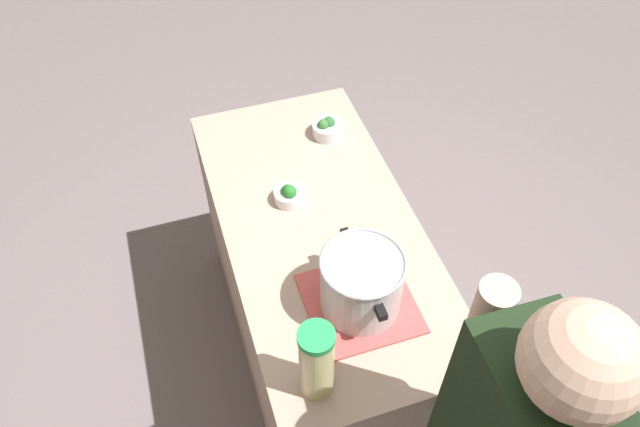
{
  "coord_description": "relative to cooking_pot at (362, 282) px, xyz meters",
  "views": [
    {
      "loc": [
        1.2,
        -0.39,
        2.4
      ],
      "look_at": [
        0.0,
        0.0,
        0.94
      ],
      "focal_mm": 33.57,
      "sensor_mm": 36.0,
      "label": 1
    }
  ],
  "objects": [
    {
      "name": "ground_plane",
      "position": [
        -0.33,
        -0.01,
        -1.0
      ],
      "size": [
        8.0,
        8.0,
        0.0
      ],
      "primitive_type": "plane",
      "color": "slate"
    },
    {
      "name": "counter_slab",
      "position": [
        -0.33,
        -0.01,
        -0.56
      ],
      "size": [
        1.32,
        0.63,
        0.89
      ],
      "primitive_type": "cube",
      "color": "tan",
      "rests_on": "ground_plane"
    },
    {
      "name": "dish_cloth",
      "position": [
        0.0,
        0.0,
        -0.11
      ],
      "size": [
        0.31,
        0.31,
        0.01
      ],
      "primitive_type": "cube",
      "color": "#BF4D4B",
      "rests_on": "counter_slab"
    },
    {
      "name": "cooking_pot",
      "position": [
        0.0,
        0.0,
        0.0
      ],
      "size": [
        0.31,
        0.24,
        0.2
      ],
      "color": "#B7B7BC",
      "rests_on": "dish_cloth"
    },
    {
      "name": "lemonade_pitcher",
      "position": [
        0.2,
        -0.2,
        0.02
      ],
      "size": [
        0.09,
        0.09,
        0.27
      ],
      "color": "beige",
      "rests_on": "counter_slab"
    },
    {
      "name": "broccoli_bowl_front",
      "position": [
        -0.74,
        0.15,
        -0.08
      ],
      "size": [
        0.12,
        0.12,
        0.08
      ],
      "color": "silver",
      "rests_on": "counter_slab"
    },
    {
      "name": "broccoli_bowl_center",
      "position": [
        -0.46,
        -0.08,
        -0.08
      ],
      "size": [
        0.1,
        0.1,
        0.08
      ],
      "color": "silver",
      "rests_on": "counter_slab"
    }
  ]
}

